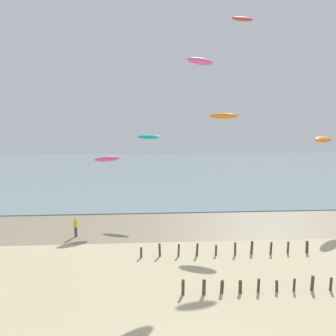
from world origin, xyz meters
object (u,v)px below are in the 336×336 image
Objects in this scene: kite_aloft_1 at (323,139)px; kite_aloft_5 at (149,137)px; kite_aloft_3 at (242,19)px; kite_aloft_2 at (223,116)px; kite_aloft_0 at (200,61)px; kite_aloft_6 at (107,159)px; person_mid_beach at (76,226)px.

kite_aloft_5 is (-17.04, 3.64, 0.15)m from kite_aloft_1.
kite_aloft_5 is (-9.48, 0.77, -11.77)m from kite_aloft_3.
kite_aloft_0 is at bearing -107.10° from kite_aloft_2.
kite_aloft_3 is at bearing 163.67° from kite_aloft_6.
person_mid_beach is 0.72× the size of kite_aloft_3.
kite_aloft_2 reaches higher than kite_aloft_6.
kite_aloft_3 is 15.14m from kite_aloft_5.
kite_aloft_6 is at bearing -69.56° from kite_aloft_0.
kite_aloft_5 is at bearing 163.37° from kite_aloft_3.
kite_aloft_3 reaches higher than kite_aloft_1.
kite_aloft_6 is at bearing -179.66° from kite_aloft_3.
kite_aloft_6 reaches higher than person_mid_beach.
person_mid_beach is 0.49× the size of kite_aloft_1.
kite_aloft_0 is at bearing -5.20° from person_mid_beach.
kite_aloft_2 is 11.03m from kite_aloft_3.
kite_aloft_5 is (6.30, 7.42, 7.25)m from person_mid_beach.
kite_aloft_5 is (-4.05, 8.36, -6.24)m from kite_aloft_0.
kite_aloft_0 reaches higher than kite_aloft_2.
kite_aloft_0 is 15.23m from kite_aloft_1.
kite_aloft_2 is at bearing -169.77° from kite_aloft_0.
kite_aloft_0 is 12.34m from kite_aloft_6.
kite_aloft_3 is at bearing 81.58° from kite_aloft_2.
person_mid_beach is 6.91m from kite_aloft_6.
person_mid_beach is 12.14m from kite_aloft_5.
person_mid_beach is at bearing 28.96° from kite_aloft_6.
kite_aloft_0 is at bearing 138.16° from kite_aloft_5.
kite_aloft_2 is (2.67, 3.13, -4.17)m from kite_aloft_0.
kite_aloft_2 is at bearing -34.80° from kite_aloft_1.
kite_aloft_1 is 1.40× the size of kite_aloft_6.
kite_aloft_6 is at bearing 65.51° from kite_aloft_5.
kite_aloft_1 reaches higher than kite_aloft_6.
kite_aloft_3 reaches higher than person_mid_beach.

